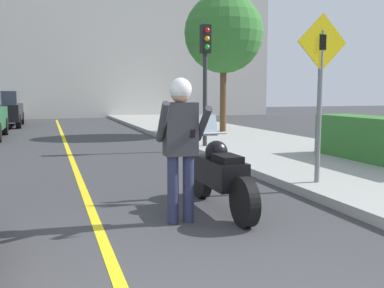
% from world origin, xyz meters
% --- Properties ---
extents(sidewalk_curb, '(4.40, 44.00, 0.14)m').
position_xyz_m(sidewalk_curb, '(4.80, 4.00, 0.07)').
color(sidewalk_curb, '#9E9E99').
rests_on(sidewalk_curb, ground).
extents(road_center_line, '(0.12, 36.00, 0.01)m').
position_xyz_m(road_center_line, '(-0.60, 6.00, 0.00)').
color(road_center_line, yellow).
rests_on(road_center_line, ground).
extents(building_backdrop, '(28.00, 1.20, 8.36)m').
position_xyz_m(building_backdrop, '(0.00, 26.00, 4.18)').
color(building_backdrop, beige).
rests_on(building_backdrop, ground).
extents(motorcycle, '(0.62, 2.14, 1.29)m').
position_xyz_m(motorcycle, '(1.09, 2.99, 0.50)').
color(motorcycle, black).
rests_on(motorcycle, ground).
extents(person_biker, '(0.59, 0.49, 1.80)m').
position_xyz_m(person_biker, '(0.41, 2.60, 1.11)').
color(person_biker, '#282D4C').
rests_on(person_biker, ground).
extents(crossing_sign, '(0.91, 0.08, 2.72)m').
position_xyz_m(crossing_sign, '(3.07, 3.56, 1.78)').
color(crossing_sign, slate).
rests_on(crossing_sign, sidewalk_curb).
extents(traffic_light, '(0.26, 0.30, 3.28)m').
position_xyz_m(traffic_light, '(3.00, 8.67, 2.44)').
color(traffic_light, '#2D2D30').
rests_on(traffic_light, sidewalk_curb).
extents(hedge_row, '(0.90, 3.58, 0.94)m').
position_xyz_m(hedge_row, '(5.60, 4.85, 0.62)').
color(hedge_row, '#33702D').
rests_on(hedge_row, sidewalk_curb).
extents(street_tree, '(2.93, 2.93, 5.11)m').
position_xyz_m(street_tree, '(5.20, 12.62, 3.78)').
color(street_tree, brown).
rests_on(street_tree, sidewalk_curb).
extents(parked_car_black, '(1.88, 4.20, 1.68)m').
position_xyz_m(parked_car_black, '(-3.18, 19.59, 0.86)').
color(parked_car_black, black).
rests_on(parked_car_black, ground).
extents(parked_car_grey, '(1.88, 4.20, 1.68)m').
position_xyz_m(parked_car_grey, '(-3.57, 25.36, 0.86)').
color(parked_car_grey, black).
rests_on(parked_car_grey, ground).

